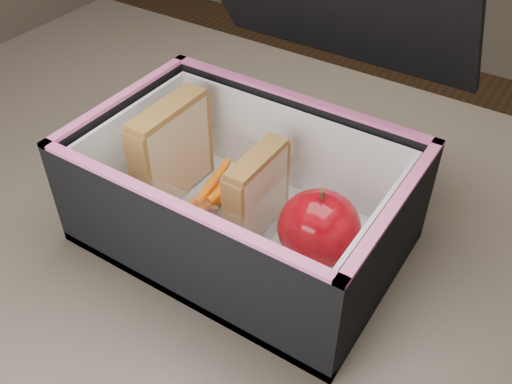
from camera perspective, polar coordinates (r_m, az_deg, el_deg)
kitchen_table at (r=0.74m, az=-2.37°, el=-7.46°), size 1.20×0.80×0.75m
lunch_bag at (r=0.60m, az=-1.01°, el=0.68°), size 0.33×0.35×0.30m
plastic_tub at (r=0.64m, az=-4.23°, el=0.60°), size 0.16×0.12×0.07m
sandwich_left at (r=0.65m, az=-8.42°, el=4.16°), size 0.03×0.10×0.12m
sandwich_right at (r=0.60m, az=0.11°, el=-0.04°), size 0.02×0.09×0.10m
carrot_sticks at (r=0.65m, az=-4.25°, el=-0.29°), size 0.05×0.15×0.03m
paper_napkin at (r=0.60m, az=6.38°, el=-6.45°), size 0.09×0.09×0.01m
red_apple at (r=0.57m, az=6.32°, el=-3.59°), size 0.11×0.11×0.09m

